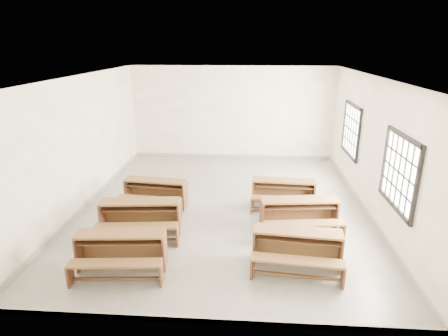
# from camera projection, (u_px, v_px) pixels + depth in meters

# --- Properties ---
(room) EXTENTS (8.50, 8.50, 3.20)m
(room) POSITION_uv_depth(u_px,v_px,m) (228.00, 122.00, 8.82)
(room) COLOR gray
(room) RESTS_ON ground
(desk_set_0) EXTENTS (1.65, 0.96, 0.71)m
(desk_set_0) POSITION_uv_depth(u_px,v_px,m) (121.00, 249.00, 6.70)
(desk_set_0) COLOR brown
(desk_set_0) RESTS_ON ground
(desk_set_1) EXTENTS (1.76, 1.03, 0.76)m
(desk_set_1) POSITION_uv_depth(u_px,v_px,m) (140.00, 215.00, 7.95)
(desk_set_1) COLOR brown
(desk_set_1) RESTS_ON ground
(desk_set_2) EXTENTS (1.63, 0.96, 0.70)m
(desk_set_2) POSITION_uv_depth(u_px,v_px,m) (155.00, 191.00, 9.32)
(desk_set_2) COLOR brown
(desk_set_2) RESTS_ON ground
(desk_set_3) EXTENTS (1.67, 0.98, 0.72)m
(desk_set_3) POSITION_uv_depth(u_px,v_px,m) (297.00, 247.00, 6.78)
(desk_set_3) COLOR brown
(desk_set_3) RESTS_ON ground
(desk_set_4) EXTENTS (1.74, 1.04, 0.74)m
(desk_set_4) POSITION_uv_depth(u_px,v_px,m) (299.00, 213.00, 8.07)
(desk_set_4) COLOR brown
(desk_set_4) RESTS_ON ground
(desk_set_5) EXTENTS (1.60, 0.90, 0.70)m
(desk_set_5) POSITION_uv_depth(u_px,v_px,m) (283.00, 191.00, 9.31)
(desk_set_5) COLOR brown
(desk_set_5) RESTS_ON ground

